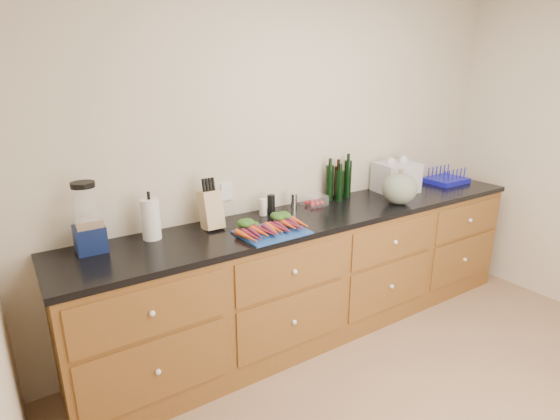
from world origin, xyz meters
TOP-DOWN VIEW (x-y plane):
  - wall_back at (0.00, 1.62)m, footprint 4.10×0.05m
  - cabinets at (0.00, 1.30)m, footprint 3.60×0.64m
  - countertop at (0.00, 1.30)m, footprint 3.64×0.62m
  - cutting_board at (-0.52, 1.14)m, footprint 0.43×0.33m
  - carrots at (-0.52, 1.17)m, footprint 0.43×0.29m
  - squash at (0.64, 1.15)m, footprint 0.27×0.27m
  - blender_appliance at (-1.52, 1.46)m, footprint 0.16×0.16m
  - paper_towel at (-1.18, 1.46)m, footprint 0.11×0.11m
  - knife_block at (-0.79, 1.44)m, footprint 0.12×0.12m
  - grinder_salt at (-0.38, 1.48)m, footprint 0.05×0.05m
  - grinder_pepper at (-0.31, 1.48)m, footprint 0.06×0.06m
  - canister_chrome at (-0.11, 1.48)m, footprint 0.05×0.05m
  - tomato_box at (0.07, 1.47)m, footprint 0.17×0.13m
  - bottles at (0.34, 1.51)m, footprint 0.25×0.13m
  - grocery_bag at (0.90, 1.42)m, footprint 0.37×0.31m
  - dish_rack at (1.52, 1.38)m, footprint 0.35×0.28m

SIDE VIEW (x-z plane):
  - cabinets at x=0.00m, z-range 0.00..0.90m
  - countertop at x=0.00m, z-range 0.90..0.94m
  - cutting_board at x=-0.52m, z-range 0.94..0.95m
  - carrots at x=-0.52m, z-range 0.95..1.00m
  - dish_rack at x=1.52m, z-range 0.91..1.05m
  - tomato_box at x=0.07m, z-range 0.94..1.02m
  - canister_chrome at x=-0.11m, z-range 0.94..1.06m
  - grinder_salt at x=-0.38m, z-range 0.94..1.06m
  - grinder_pepper at x=-0.31m, z-range 0.94..1.08m
  - squash at x=0.64m, z-range 0.94..1.18m
  - knife_block at x=-0.79m, z-range 0.94..1.18m
  - grocery_bag at x=0.90m, z-range 0.94..1.18m
  - paper_towel at x=-1.18m, z-range 0.94..1.19m
  - bottles at x=0.34m, z-range 0.93..1.22m
  - blender_appliance at x=-1.52m, z-range 0.92..1.32m
  - wall_back at x=0.00m, z-range 0.00..2.60m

